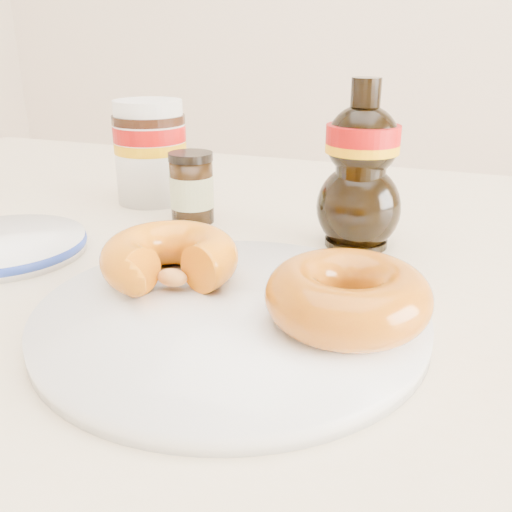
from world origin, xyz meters
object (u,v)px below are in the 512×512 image
(donut_bitten, at_px, (170,258))
(blue_rim_saucer, at_px, (3,245))
(donut_whole, at_px, (348,296))
(dark_jar, at_px, (192,188))
(plate, at_px, (231,315))
(nutella_jar, at_px, (150,148))
(syrup_bottle, at_px, (361,166))
(dining_table, at_px, (238,336))

(donut_bitten, height_order, blue_rim_saucer, donut_bitten)
(donut_whole, relative_size, dark_jar, 1.44)
(plate, bearing_deg, nutella_jar, 129.88)
(donut_bitten, distance_m, syrup_bottle, 0.21)
(donut_whole, bearing_deg, donut_bitten, 172.04)
(donut_whole, xyz_separation_m, syrup_bottle, (-0.03, 0.19, 0.05))
(dining_table, bearing_deg, donut_whole, -41.59)
(dark_jar, bearing_deg, donut_bitten, -67.91)
(donut_bitten, distance_m, dark_jar, 0.19)
(nutella_jar, relative_size, blue_rim_saucer, 0.79)
(blue_rim_saucer, bearing_deg, plate, -11.33)
(donut_whole, bearing_deg, syrup_bottle, 99.76)
(plate, relative_size, dark_jar, 3.61)
(donut_bitten, bearing_deg, syrup_bottle, 75.89)
(plate, height_order, syrup_bottle, syrup_bottle)
(plate, distance_m, donut_whole, 0.09)
(nutella_jar, relative_size, dark_jar, 1.59)
(dining_table, distance_m, donut_bitten, 0.15)
(plate, xyz_separation_m, dark_jar, (-0.14, 0.21, 0.03))
(donut_bitten, bearing_deg, dark_jar, 131.60)
(dining_table, xyz_separation_m, syrup_bottle, (0.10, 0.08, 0.16))
(donut_whole, relative_size, blue_rim_saucer, 0.71)
(plate, relative_size, syrup_bottle, 1.75)
(dining_table, bearing_deg, donut_bitten, -100.37)
(syrup_bottle, bearing_deg, blue_rim_saucer, -154.79)
(donut_bitten, xyz_separation_m, syrup_bottle, (0.11, 0.17, 0.05))
(donut_bitten, xyz_separation_m, donut_whole, (0.15, -0.02, 0.00))
(donut_bitten, distance_m, donut_whole, 0.15)
(plate, distance_m, dark_jar, 0.25)
(nutella_jar, height_order, dark_jar, nutella_jar)
(nutella_jar, bearing_deg, syrup_bottle, -14.00)
(donut_bitten, bearing_deg, donut_whole, 11.54)
(nutella_jar, bearing_deg, dining_table, -39.41)
(donut_bitten, xyz_separation_m, nutella_jar, (-0.16, 0.24, 0.03))
(donut_whole, xyz_separation_m, nutella_jar, (-0.30, 0.26, 0.03))
(donut_bitten, relative_size, donut_whole, 0.97)
(donut_whole, distance_m, dark_jar, 0.30)
(donut_whole, bearing_deg, dining_table, 138.41)
(dining_table, height_order, blue_rim_saucer, blue_rim_saucer)
(dining_table, bearing_deg, plate, -69.01)
(donut_bitten, height_order, nutella_jar, nutella_jar)
(dining_table, distance_m, nutella_jar, 0.27)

